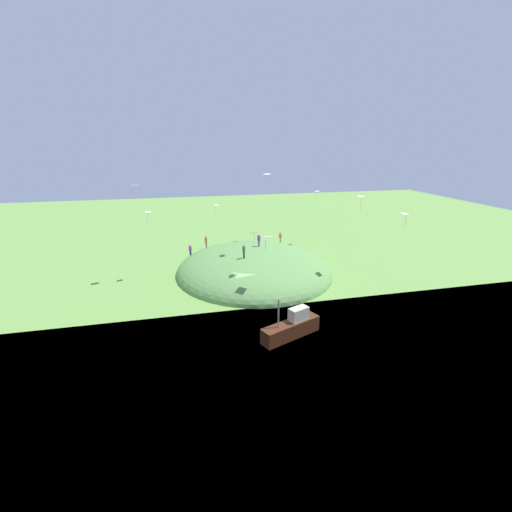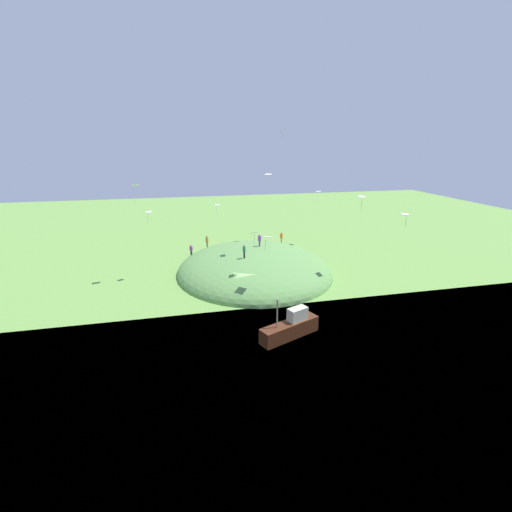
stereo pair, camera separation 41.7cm
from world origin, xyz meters
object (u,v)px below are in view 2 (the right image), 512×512
(person_on_hilltop, at_px, (244,250))
(kite_8, at_px, (268,175))
(person_watching_kites, at_px, (191,249))
(kite_6, at_px, (149,213))
(kite_0, at_px, (254,234))
(person_walking_path, at_px, (281,236))
(kite_5, at_px, (318,192))
(person_near_shore, at_px, (260,239))
(boat_on_lake, at_px, (291,327))
(kite_7, at_px, (267,237))
(person_with_child, at_px, (207,240))
(kite_3, at_px, (361,197))
(kite_2, at_px, (135,186))
(kite_1, at_px, (283,130))
(kite_4, at_px, (217,206))
(kite_9, at_px, (405,215))

(person_on_hilltop, relative_size, kite_8, 1.12)
(person_watching_kites, distance_m, kite_6, 9.19)
(kite_0, distance_m, kite_8, 15.70)
(person_walking_path, xyz_separation_m, kite_8, (-0.63, 2.50, 9.89))
(kite_5, height_order, kite_8, kite_8)
(person_near_shore, height_order, person_on_hilltop, person_near_shore)
(boat_on_lake, bearing_deg, person_walking_path, 52.70)
(person_near_shore, bearing_deg, person_on_hilltop, -171.85)
(boat_on_lake, distance_m, kite_7, 10.45)
(person_with_child, distance_m, kite_3, 23.91)
(kite_0, bearing_deg, kite_7, -161.55)
(person_walking_path, xyz_separation_m, kite_5, (4.27, -7.73, 6.38))
(boat_on_lake, height_order, person_near_shore, person_near_shore)
(person_walking_path, xyz_separation_m, kite_2, (-7.36, 20.99, 9.40))
(kite_1, bearing_deg, kite_5, -38.96)
(boat_on_lake, height_order, person_walking_path, boat_on_lake)
(person_watching_kites, relative_size, kite_3, 0.91)
(person_walking_path, relative_size, person_watching_kites, 1.14)
(boat_on_lake, distance_m, person_watching_kites, 24.05)
(person_walking_path, distance_m, kite_8, 10.22)
(kite_3, distance_m, kite_6, 26.46)
(kite_7, bearing_deg, kite_6, 51.46)
(kite_0, bearing_deg, person_walking_path, -27.95)
(person_walking_path, relative_size, kite_4, 1.08)
(person_with_child, distance_m, kite_7, 18.11)
(kite_6, height_order, kite_9, kite_9)
(kite_0, relative_size, kite_3, 0.95)
(person_on_hilltop, distance_m, kite_6, 13.02)
(kite_6, bearing_deg, person_walking_path, -70.89)
(boat_on_lake, xyz_separation_m, kite_2, (17.87, 14.52, 11.32))
(boat_on_lake, bearing_deg, person_on_hilltop, 73.33)
(kite_6, bearing_deg, boat_on_lake, -144.22)
(person_walking_path, height_order, kite_1, kite_1)
(person_walking_path, height_order, kite_9, kite_9)
(person_on_hilltop, distance_m, kite_2, 15.50)
(kite_1, relative_size, kite_5, 1.03)
(person_with_child, relative_size, kite_5, 0.95)
(kite_4, xyz_separation_m, kite_7, (-16.82, -3.50, -0.71))
(kite_3, bearing_deg, kite_0, 89.31)
(kite_5, relative_size, kite_6, 0.98)
(boat_on_lake, distance_m, person_on_hilltop, 15.22)
(kite_2, bearing_deg, kite_9, -115.92)
(person_on_hilltop, height_order, kite_9, kite_9)
(kite_0, height_order, kite_6, kite_6)
(kite_9, bearing_deg, boat_on_lake, 107.29)
(person_with_child, bearing_deg, person_watching_kites, 111.86)
(kite_3, xyz_separation_m, kite_5, (18.88, -2.27, -1.91))
(kite_2, bearing_deg, person_on_hilltop, -103.51)
(person_with_child, bearing_deg, person_walking_path, -106.95)
(person_walking_path, distance_m, kite_6, 21.71)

